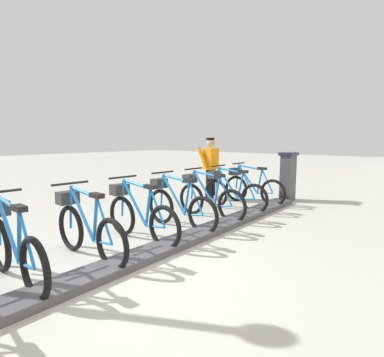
% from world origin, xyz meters
% --- Properties ---
extents(ground_plane, '(60.00, 60.00, 0.00)m').
position_xyz_m(ground_plane, '(0.00, 0.00, 0.00)').
color(ground_plane, '#A6A8A0').
extents(dock_rail_base, '(0.44, 10.13, 0.10)m').
position_xyz_m(dock_rail_base, '(0.00, 0.00, 0.05)').
color(dock_rail_base, '#47474C').
rests_on(dock_rail_base, ground).
extents(payment_kiosk, '(0.36, 0.52, 1.28)m').
position_xyz_m(payment_kiosk, '(0.05, -5.41, 0.67)').
color(payment_kiosk, '#38383D').
rests_on(payment_kiosk, ground).
extents(bike_docked_0, '(1.72, 0.54, 1.02)m').
position_xyz_m(bike_docked_0, '(0.62, -4.47, 0.43)').
color(bike_docked_0, black).
rests_on(bike_docked_0, ground).
extents(bike_docked_1, '(1.72, 0.54, 1.02)m').
position_xyz_m(bike_docked_1, '(0.62, -3.54, 0.43)').
color(bike_docked_1, black).
rests_on(bike_docked_1, ground).
extents(bike_docked_2, '(1.72, 0.54, 1.02)m').
position_xyz_m(bike_docked_2, '(0.62, -2.60, 0.43)').
color(bike_docked_2, black).
rests_on(bike_docked_2, ground).
extents(bike_docked_3, '(1.72, 0.54, 1.02)m').
position_xyz_m(bike_docked_3, '(0.62, -1.67, 0.43)').
color(bike_docked_3, black).
rests_on(bike_docked_3, ground).
extents(bike_docked_4, '(1.72, 0.54, 1.02)m').
position_xyz_m(bike_docked_4, '(0.62, -0.74, 0.43)').
color(bike_docked_4, black).
rests_on(bike_docked_4, ground).
extents(bike_docked_5, '(1.72, 0.54, 1.02)m').
position_xyz_m(bike_docked_5, '(0.62, 0.20, 0.43)').
color(bike_docked_5, black).
rests_on(bike_docked_5, ground).
extents(bike_docked_6, '(1.72, 0.54, 1.02)m').
position_xyz_m(bike_docked_6, '(0.62, 1.13, 0.43)').
color(bike_docked_6, black).
rests_on(bike_docked_6, ground).
extents(worker_near_rack, '(0.47, 0.64, 1.66)m').
position_xyz_m(worker_near_rack, '(1.75, -4.26, 0.91)').
color(worker_near_rack, white).
rests_on(worker_near_rack, ground).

